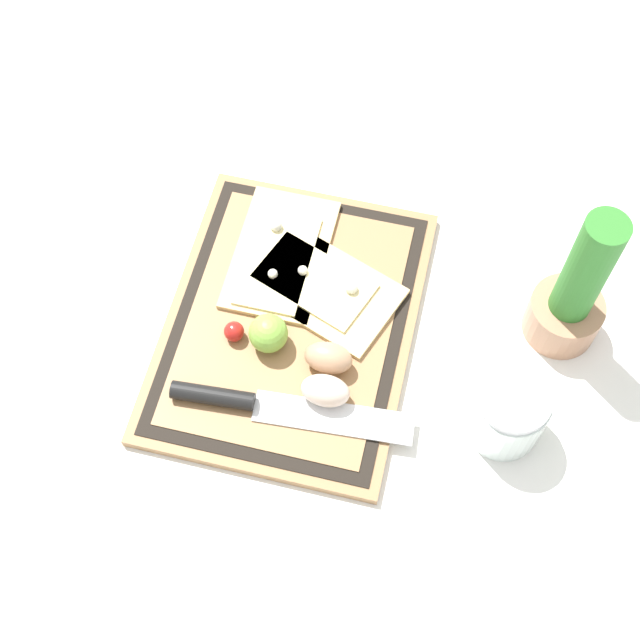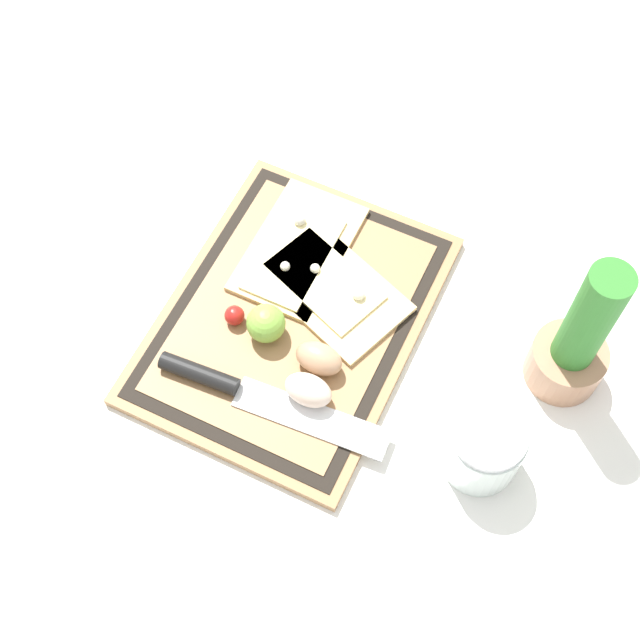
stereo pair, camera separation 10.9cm
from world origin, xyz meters
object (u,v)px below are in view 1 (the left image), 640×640
Objects in this scene: pizza_slice_near at (280,255)px; sauce_jar at (507,414)px; egg_brown at (328,358)px; egg_pink at (325,391)px; herb_pot at (573,296)px; pizza_slice_far at (322,287)px; cherry_tomato_red at (234,332)px; lime at (268,333)px; knife at (251,403)px.

pizza_slice_near is 2.13× the size of sauce_jar.
egg_brown is at bearing 35.30° from pizza_slice_near.
egg_pink is (0.04, 0.01, 0.00)m from egg_brown.
egg_brown is at bearing -64.91° from herb_pot.
herb_pot is at bearing 88.43° from pizza_slice_near.
pizza_slice_near is 0.84× the size of herb_pot.
pizza_slice_far is 8.53× the size of cherry_tomato_red.
lime is (0.12, 0.02, 0.02)m from pizza_slice_near.
cherry_tomato_red is at bearing -11.37° from pizza_slice_near.
egg_brown reaches higher than cherry_tomato_red.
sauce_jar is (0.03, 0.34, 0.01)m from cherry_tomato_red.
knife is 0.10m from cherry_tomato_red.
egg_pink is at bearing -57.33° from herb_pot.
pizza_slice_near is 0.35m from sauce_jar.
egg_brown reaches higher than pizza_slice_far.
herb_pot is (-0.02, 0.30, 0.06)m from pizza_slice_far.
sauce_jar reaches higher than egg_brown.
herb_pot reaches higher than sauce_jar.
knife is 0.09m from lime.
egg_pink is (0.15, 0.04, 0.01)m from pizza_slice_far.
egg_pink is (-0.03, 0.08, 0.01)m from knife.
lime is 0.54× the size of sauce_jar.
egg_pink is 1.22× the size of lime.
pizza_slice_near is 0.07m from pizza_slice_far.
lime is (0.09, -0.05, 0.02)m from pizza_slice_far.
knife is at bearing 5.50° from pizza_slice_near.
sauce_jar is at bearing 99.66° from knife.
sauce_jar is (0.02, 0.22, 0.00)m from egg_brown.
sauce_jar is at bearing 83.91° from egg_brown.
knife is 0.11m from egg_brown.
lime is 0.21× the size of herb_pot.
herb_pot is (-0.20, 0.35, 0.06)m from knife.
egg_brown is 1.00× the size of egg_pink.
egg_brown is at bearing -96.09° from sauce_jar.
knife is at bearing -13.96° from pizza_slice_far.
pizza_slice_far is 0.10m from lime.
lime is at bearing 92.24° from cherry_tomato_red.
sauce_jar is (0.04, 0.30, -0.00)m from lime.
cherry_tomato_red is (-0.05, -0.13, -0.01)m from egg_pink.
egg_brown reaches higher than pizza_slice_near.
egg_brown is at bearing 133.88° from knife.
pizza_slice_near is at bearing -171.43° from lime.
egg_pink is at bearing 110.46° from knife.
lime reaches higher than cherry_tomato_red.
cherry_tomato_red is 0.34m from sauce_jar.
cherry_tomato_red reaches higher than knife.
egg_pink is 0.21m from sauce_jar.
knife is (0.21, 0.02, 0.00)m from pizza_slice_near.
lime is (-0.09, -0.00, 0.02)m from knife.
pizza_slice_near reaches higher than knife.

